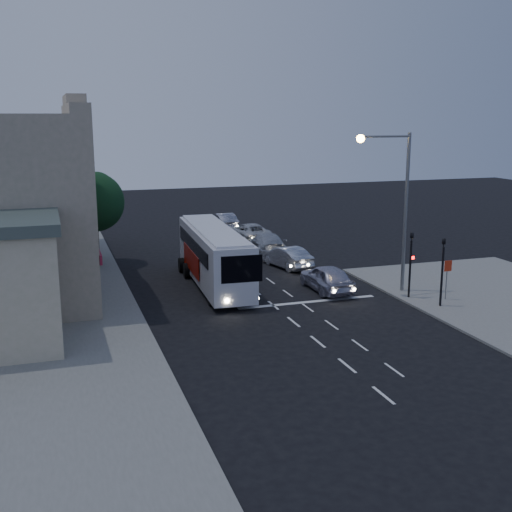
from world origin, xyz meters
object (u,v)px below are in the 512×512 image
object	(u,v)px
car_sedan_c	(250,232)
traffic_signal_side	(443,264)
car_extra	(224,221)
car_suv	(327,278)
car_sedan_a	(287,257)
streetlight	(396,194)
street_tree	(94,199)
traffic_signal_main	(411,257)
car_sedan_b	(267,243)
tour_bus	(214,255)
regulatory_sign	(447,273)

from	to	relation	value
car_sedan_c	traffic_signal_side	bearing A→B (deg)	97.38
car_extra	car_suv	bearing A→B (deg)	89.39
car_sedan_c	car_extra	xyz separation A→B (m)	(-0.66, 5.66, 0.04)
car_sedan_a	car_extra	xyz separation A→B (m)	(-0.12, 15.61, 0.03)
streetlight	street_tree	distance (m)	20.19
car_sedan_a	car_extra	distance (m)	15.61
car_sedan_c	street_tree	size ratio (longest dim) A/B	0.83
traffic_signal_main	car_sedan_b	bearing A→B (deg)	103.55
tour_bus	regulatory_sign	world-z (taller)	tour_bus
street_tree	tour_bus	bearing A→B (deg)	-52.22
tour_bus	car_sedan_c	xyz separation A→B (m)	(6.37, 13.06, -1.19)
streetlight	car_sedan_c	bearing A→B (deg)	99.40
car_sedan_c	streetlight	xyz separation A→B (m)	(2.95, -17.85, 5.02)
tour_bus	car_extra	distance (m)	19.60
car_sedan_b	car_sedan_c	distance (m)	5.04
car_extra	car_sedan_c	bearing A→B (deg)	95.48
car_sedan_b	car_sedan_c	bearing A→B (deg)	-85.73
car_suv	car_sedan_b	world-z (taller)	car_suv
car_sedan_b	car_sedan_c	size ratio (longest dim) A/B	1.00
regulatory_sign	streetlight	bearing A→B (deg)	128.75
traffic_signal_side	regulatory_sign	bearing A→B (deg)	43.92
car_sedan_b	traffic_signal_side	world-z (taller)	traffic_signal_side
car_sedan_b	car_extra	distance (m)	10.70
tour_bus	traffic_signal_main	xyz separation A→B (m)	(9.58, -6.21, 0.52)
traffic_signal_side	regulatory_sign	xyz separation A→B (m)	(1.00, 0.96, -0.82)
car_sedan_a	traffic_signal_side	world-z (taller)	traffic_signal_side
car_suv	traffic_signal_main	xyz separation A→B (m)	(3.65, -3.02, 1.63)
tour_bus	car_sedan_a	xyz separation A→B (m)	(5.83, 3.11, -1.18)
car_sedan_a	car_sedan_b	xyz separation A→B (m)	(0.32, 4.91, 0.02)
traffic_signal_side	tour_bus	bearing A→B (deg)	141.45
car_suv	streetlight	size ratio (longest dim) A/B	0.51
car_sedan_a	car_sedan_b	bearing A→B (deg)	-106.46
car_suv	traffic_signal_main	size ratio (longest dim) A/B	1.13
tour_bus	car_sedan_c	bearing A→B (deg)	66.90
car_suv	street_tree	size ratio (longest dim) A/B	0.75
car_sedan_c	car_extra	world-z (taller)	car_extra
regulatory_sign	tour_bus	bearing A→B (deg)	147.35
car_sedan_b	traffic_signal_main	size ratio (longest dim) A/B	1.25
car_sedan_a	streetlight	distance (m)	9.99
car_suv	car_sedan_c	xyz separation A→B (m)	(0.44, 16.25, -0.08)
car_sedan_b	car_sedan_c	xyz separation A→B (m)	(0.22, 5.04, -0.03)
car_sedan_b	car_extra	world-z (taller)	car_extra
tour_bus	car_suv	size ratio (longest dim) A/B	2.49
car_sedan_c	traffic_signal_side	world-z (taller)	traffic_signal_side
car_extra	streetlight	world-z (taller)	streetlight
car_sedan_a	street_tree	size ratio (longest dim) A/B	0.70
car_sedan_b	regulatory_sign	distance (m)	16.11
car_extra	streetlight	size ratio (longest dim) A/B	0.51
traffic_signal_side	streetlight	bearing A→B (deg)	105.70
traffic_signal_main	car_suv	bearing A→B (deg)	140.35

